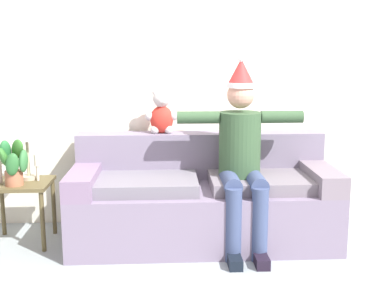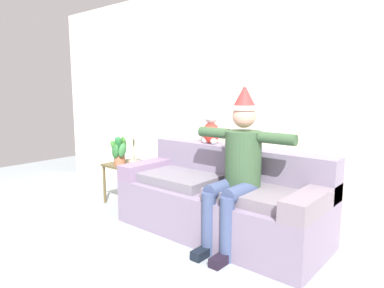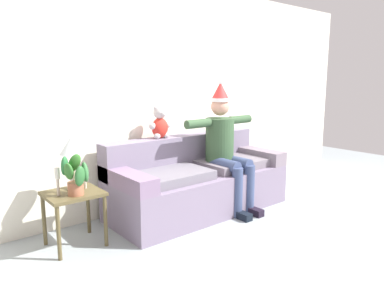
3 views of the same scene
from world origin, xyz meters
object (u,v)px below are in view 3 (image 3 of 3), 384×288
couch (197,182)px  candle_tall (57,178)px  side_table (74,201)px  potted_plant (75,175)px  teddy_bear (160,124)px  table_lamp (72,147)px  candle_short (85,174)px  person_seated (225,144)px

couch → candle_tall: couch is taller
couch → candle_tall: (-1.64, -0.03, 0.34)m
couch → side_table: couch is taller
potted_plant → couch: bearing=4.0°
teddy_bear → table_lamp: bearing=-170.7°
potted_plant → candle_tall: potted_plant is taller
teddy_bear → candle_tall: teddy_bear is taller
side_table → candle_short: bearing=16.0°
couch → candle_short: (-1.37, 0.03, 0.32)m
potted_plant → candle_short: bearing=43.0°
couch → table_lamp: (-1.45, 0.08, 0.58)m
candle_tall → teddy_bear: bearing=12.6°
table_lamp → candle_short: (0.09, -0.05, -0.26)m
couch → table_lamp: bearing=176.7°
person_seated → potted_plant: size_ratio=3.98×
candle_tall → couch: bearing=0.9°
person_seated → side_table: bearing=175.0°
couch → table_lamp: 1.56m
table_lamp → potted_plant: size_ratio=1.33×
person_seated → candle_short: 1.68m
person_seated → side_table: 1.84m
couch → person_seated: bearing=-29.0°
side_table → couch: bearing=0.2°
side_table → potted_plant: (-0.01, -0.10, 0.27)m
teddy_bear → candle_tall: size_ratio=1.49×
side_table → candle_tall: (-0.14, -0.02, 0.25)m
person_seated → candle_short: person_seated is taller
potted_plant → candle_tall: 0.15m
candle_short → candle_tall: bearing=-167.8°
couch → candle_tall: size_ratio=8.40×
teddy_bear → table_lamp: size_ratio=0.74×
candle_tall → candle_short: candle_tall is taller
table_lamp → potted_plant: (-0.06, -0.19, -0.22)m
person_seated → candle_short: size_ratio=6.90×
side_table → candle_tall: size_ratio=2.04×
person_seated → potted_plant: bearing=178.1°
teddy_bear → candle_short: 1.12m
couch → potted_plant: size_ratio=5.53×
candle_short → teddy_bear: bearing=12.8°
side_table → table_lamp: 0.50m
table_lamp → candle_short: bearing=-30.1°
side_table → potted_plant: potted_plant is taller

